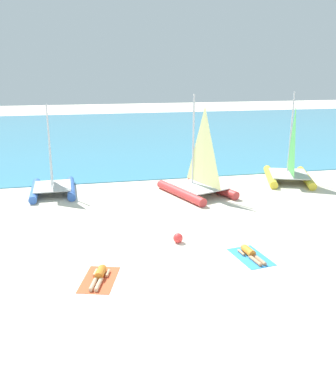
% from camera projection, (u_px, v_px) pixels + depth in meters
% --- Properties ---
extents(ground_plane, '(120.00, 120.00, 0.00)m').
position_uv_depth(ground_plane, '(152.00, 189.00, 24.54)').
color(ground_plane, beige).
extents(ocean_water, '(120.00, 40.00, 0.05)m').
position_uv_depth(ocean_water, '(117.00, 133.00, 45.13)').
color(ocean_water, teal).
rests_on(ocean_water, ground).
extents(sailboat_red, '(4.04, 4.97, 5.60)m').
position_uv_depth(sailboat_red, '(198.00, 180.00, 23.33)').
color(sailboat_red, '#CC3838').
rests_on(sailboat_red, ground).
extents(sailboat_blue, '(2.57, 3.93, 5.04)m').
position_uv_depth(sailboat_blue, '(52.00, 181.00, 23.50)').
color(sailboat_blue, blue).
rests_on(sailboat_blue, ground).
extents(sailboat_yellow, '(4.00, 4.93, 5.56)m').
position_uv_depth(sailboat_yellow, '(289.00, 169.00, 26.03)').
color(sailboat_yellow, yellow).
rests_on(sailboat_yellow, ground).
extents(towel_left, '(1.60, 2.14, 0.01)m').
position_uv_depth(towel_left, '(99.00, 280.00, 14.11)').
color(towel_left, '#EA5933').
rests_on(towel_left, ground).
extents(sunbather_left, '(0.82, 1.54, 0.30)m').
position_uv_depth(sunbather_left, '(100.00, 275.00, 14.14)').
color(sunbather_left, orange).
rests_on(sunbather_left, towel_left).
extents(towel_right, '(1.35, 2.03, 0.01)m').
position_uv_depth(towel_right, '(251.00, 257.00, 15.79)').
color(towel_right, '#338CD8').
rests_on(towel_right, ground).
extents(sunbather_right, '(0.62, 1.57, 0.30)m').
position_uv_depth(sunbather_right, '(250.00, 253.00, 15.82)').
color(sunbather_right, orange).
rests_on(sunbather_right, towel_right).
extents(beach_ball, '(0.41, 0.41, 0.41)m').
position_uv_depth(beach_ball, '(178.00, 238.00, 17.05)').
color(beach_ball, red).
rests_on(beach_ball, ground).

